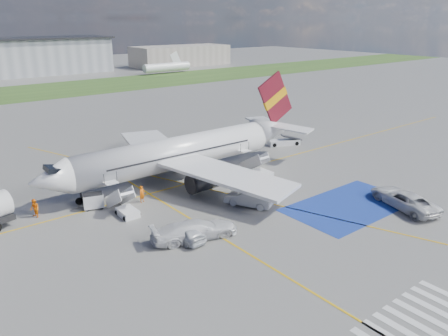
{
  "coord_description": "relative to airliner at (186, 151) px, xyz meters",
  "views": [
    {
      "loc": [
        -26.69,
        -28.88,
        18.74
      ],
      "look_at": [
        0.87,
        5.81,
        3.5
      ],
      "focal_mm": 35.0,
      "sensor_mm": 36.0,
      "label": 1
    }
  ],
  "objects": [
    {
      "name": "crew_fwd",
      "position": [
        -8.19,
        -3.56,
        -2.47
      ],
      "size": [
        0.77,
        0.61,
        1.85
      ],
      "primitive_type": "imported",
      "rotation": [
        0.0,
        0.0,
        0.27
      ],
      "color": "orange",
      "rests_on": "ground"
    },
    {
      "name": "car_silver_b",
      "position": [
        0.15,
        -11.43,
        -2.55
      ],
      "size": [
        3.96,
        5.39,
        1.69
      ],
      "primitive_type": "imported",
      "rotation": [
        0.0,
        0.0,
        3.62
      ],
      "color": "#ACAEB3",
      "rests_on": "ground"
    },
    {
      "name": "gpu_cart",
      "position": [
        -12.94,
        -1.93,
        -2.64
      ],
      "size": [
        2.28,
        1.8,
        1.67
      ],
      "rotation": [
        0.0,
        0.0,
        -0.31
      ],
      "color": "silver",
      "rests_on": "ground"
    },
    {
      "name": "belt_loader",
      "position": [
        19.96,
        2.64,
        -3.0
      ],
      "size": [
        5.4,
        3.57,
        1.58
      ],
      "rotation": [
        0.0,
        0.0,
        -0.42
      ],
      "color": "silver",
      "rests_on": "ground"
    },
    {
      "name": "car_silver_a",
      "position": [
        -9.35,
        -13.47,
        -2.62
      ],
      "size": [
        2.16,
        4.64,
        1.54
      ],
      "primitive_type": "imported",
      "rotation": [
        0.0,
        0.0,
        3.22
      ],
      "color": "silver",
      "rests_on": "ground"
    },
    {
      "name": "terminal_east",
      "position": [
        73.49,
        114.0,
        0.61
      ],
      "size": [
        40.0,
        16.0,
        8.0
      ],
      "primitive_type": "cube",
      "color": "gray",
      "rests_on": "ground"
    },
    {
      "name": "staging_box",
      "position": [
        8.49,
        -18.0,
        -3.39
      ],
      "size": [
        14.0,
        8.0,
        0.01
      ],
      "primitive_type": "cube",
      "color": "navy",
      "rests_on": "ground"
    },
    {
      "name": "van_white_b",
      "position": [
        -8.47,
        -13.85,
        -2.23
      ],
      "size": [
        6.34,
        3.87,
        2.32
      ],
      "primitive_type": "imported",
      "rotation": [
        0.0,
        0.0,
        1.31
      ],
      "color": "silver",
      "rests_on": "ground"
    },
    {
      "name": "airliner",
      "position": [
        0.0,
        0.0,
        0.0
      ],
      "size": [
        36.81,
        32.95,
        11.92
      ],
      "color": "silver",
      "rests_on": "ground"
    },
    {
      "name": "airstairs_aft",
      "position": [
        7.49,
        -5.3,
        -2.77
      ],
      "size": [
        1.9,
        5.2,
        3.6
      ],
      "color": "silver",
      "rests_on": "ground"
    },
    {
      "name": "taxiway_line_main",
      "position": [
        -1.51,
        -2.0,
        -3.39
      ],
      "size": [
        120.0,
        0.2,
        0.01
      ],
      "primitive_type": "cube",
      "color": "gold",
      "rests_on": "ground"
    },
    {
      "name": "taxiway_line_cross",
      "position": [
        -6.51,
        -24.0,
        -3.39
      ],
      "size": [
        0.2,
        60.0,
        0.01
      ],
      "primitive_type": "cube",
      "color": "gold",
      "rests_on": "ground"
    },
    {
      "name": "airstairs_fwd",
      "position": [
        -11.01,
        -5.3,
        -2.77
      ],
      "size": [
        1.9,
        5.2,
        3.6
      ],
      "color": "silver",
      "rests_on": "ground"
    },
    {
      "name": "van_white_a",
      "position": [
        12.61,
        -21.7,
        -2.22
      ],
      "size": [
        4.6,
        6.81,
        2.34
      ],
      "primitive_type": "imported",
      "rotation": [
        0.0,
        0.0,
        2.84
      ],
      "color": "silver",
      "rests_on": "ground"
    },
    {
      "name": "terminal_centre",
      "position": [
        18.49,
        121.0,
        2.61
      ],
      "size": [
        48.0,
        18.0,
        12.0
      ],
      "primitive_type": "cube",
      "color": "gray",
      "rests_on": "ground"
    },
    {
      "name": "grass_strip",
      "position": [
        -1.51,
        81.0,
        -3.39
      ],
      "size": [
        400.0,
        30.0,
        0.01
      ],
      "primitive_type": "cube",
      "color": "#2D4C1E",
      "rests_on": "ground"
    },
    {
      "name": "crew_aft",
      "position": [
        3.94,
        -5.04,
        -2.43
      ],
      "size": [
        0.62,
        1.18,
        1.92
      ],
      "primitive_type": "imported",
      "rotation": [
        0.0,
        0.0,
        1.71
      ],
      "color": "#F2580C",
      "rests_on": "ground"
    },
    {
      "name": "taxiway_line_diag",
      "position": [
        -1.51,
        -2.0,
        -3.39
      ],
      "size": [
        20.71,
        56.45,
        0.01
      ],
      "primitive_type": "cube",
      "rotation": [
        0.0,
        0.0,
        0.35
      ],
      "color": "gold",
      "rests_on": "ground"
    },
    {
      "name": "ground",
      "position": [
        -1.51,
        -14.0,
        -3.39
      ],
      "size": [
        400.0,
        400.0,
        0.0
      ],
      "primitive_type": "plane",
      "color": "#60605E",
      "rests_on": "ground"
    },
    {
      "name": "crew_nose",
      "position": [
        -18.34,
        -0.39,
        -2.43
      ],
      "size": [
        0.89,
        1.06,
        1.92
      ],
      "primitive_type": "imported",
      "rotation": [
        0.0,
        0.0,
        -1.37
      ],
      "color": "orange",
      "rests_on": "ground"
    },
    {
      "name": "crosswalk",
      "position": [
        -3.31,
        -32.0,
        -3.39
      ],
      "size": [
        9.0,
        4.0,
        0.01
      ],
      "color": "silver",
      "rests_on": "ground"
    }
  ]
}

